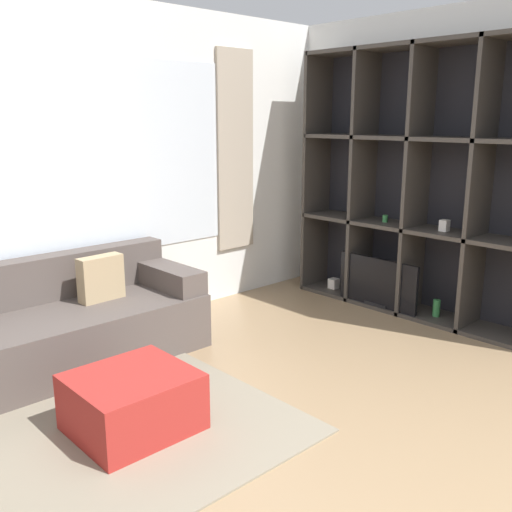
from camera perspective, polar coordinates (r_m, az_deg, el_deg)
The scene contains 6 objects.
wall_back at distance 4.75m, azimuth -17.87°, elevation 8.06°, with size 6.58×0.11×2.70m.
wall_right at distance 5.42m, azimuth 18.52°, elevation 8.55°, with size 0.07×4.52×2.70m, color white.
area_rug at distance 3.44m, azimuth -22.71°, elevation -18.30°, with size 2.95×1.94×0.01m, color gray.
shelving_unit at distance 5.34m, azimuth 15.87°, elevation 6.57°, with size 0.42×2.38×2.39m.
couch_main at distance 4.39m, azimuth -19.18°, elevation -6.79°, with size 2.09×0.84×0.76m.
ottoman at distance 3.45m, azimuth -12.25°, elevation -14.14°, with size 0.66×0.60×0.35m.
Camera 1 is at (-2.02, -0.94, 1.77)m, focal length 40.00 mm.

